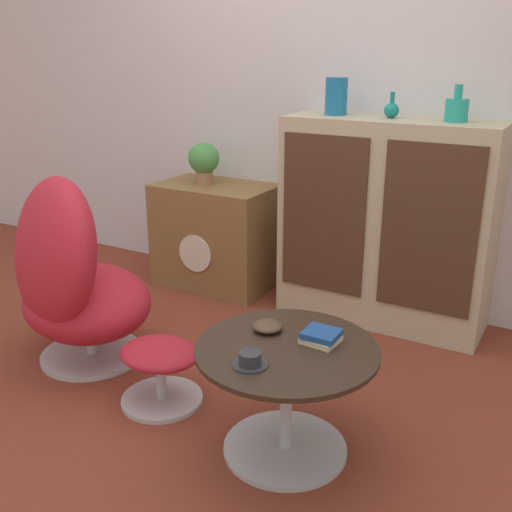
{
  "coord_description": "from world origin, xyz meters",
  "views": [
    {
      "loc": [
        1.37,
        -1.75,
        1.42
      ],
      "look_at": [
        0.12,
        0.42,
        0.55
      ],
      "focal_mm": 42.0,
      "sensor_mm": 36.0,
      "label": 1
    }
  ],
  "objects_px": {
    "ottoman": "(160,364)",
    "vase_inner_left": "(392,110)",
    "coffee_table": "(286,387)",
    "bowl": "(268,326)",
    "potted_plant": "(204,160)",
    "teacup": "(250,360)",
    "vase_inner_right": "(457,109)",
    "sideboard": "(386,223)",
    "egg_chair": "(71,279)",
    "book_stack": "(321,337)",
    "vase_leftmost": "(336,96)",
    "tv_console": "(216,235)"
  },
  "relations": [
    {
      "from": "bowl",
      "to": "tv_console",
      "type": "bearing_deg",
      "value": 130.57
    },
    {
      "from": "ottoman",
      "to": "book_stack",
      "type": "bearing_deg",
      "value": 5.33
    },
    {
      "from": "egg_chair",
      "to": "vase_leftmost",
      "type": "height_order",
      "value": "vase_leftmost"
    },
    {
      "from": "teacup",
      "to": "ottoman",
      "type": "bearing_deg",
      "value": 159.86
    },
    {
      "from": "ottoman",
      "to": "book_stack",
      "type": "height_order",
      "value": "book_stack"
    },
    {
      "from": "coffee_table",
      "to": "bowl",
      "type": "distance_m",
      "value": 0.23
    },
    {
      "from": "egg_chair",
      "to": "ottoman",
      "type": "distance_m",
      "value": 0.62
    },
    {
      "from": "potted_plant",
      "to": "teacup",
      "type": "bearing_deg",
      "value": -50.95
    },
    {
      "from": "ottoman",
      "to": "vase_inner_right",
      "type": "bearing_deg",
      "value": 57.21
    },
    {
      "from": "vase_inner_right",
      "to": "bowl",
      "type": "height_order",
      "value": "vase_inner_right"
    },
    {
      "from": "egg_chair",
      "to": "vase_inner_left",
      "type": "xyz_separation_m",
      "value": [
        1.07,
        1.19,
        0.71
      ]
    },
    {
      "from": "sideboard",
      "to": "teacup",
      "type": "xyz_separation_m",
      "value": [
        0.04,
        -1.48,
        -0.1
      ]
    },
    {
      "from": "sideboard",
      "to": "ottoman",
      "type": "height_order",
      "value": "sideboard"
    },
    {
      "from": "vase_leftmost",
      "to": "potted_plant",
      "type": "distance_m",
      "value": 0.92
    },
    {
      "from": "coffee_table",
      "to": "vase_inner_left",
      "type": "relative_size",
      "value": 5.1
    },
    {
      "from": "tv_console",
      "to": "potted_plant",
      "type": "xyz_separation_m",
      "value": [
        -0.08,
        0.0,
        0.46
      ]
    },
    {
      "from": "coffee_table",
      "to": "bowl",
      "type": "xyz_separation_m",
      "value": [
        -0.12,
        0.08,
        0.18
      ]
    },
    {
      "from": "vase_inner_right",
      "to": "vase_leftmost",
      "type": "bearing_deg",
      "value": 180.0
    },
    {
      "from": "tv_console",
      "to": "vase_inner_left",
      "type": "relative_size",
      "value": 5.56
    },
    {
      "from": "coffee_table",
      "to": "book_stack",
      "type": "xyz_separation_m",
      "value": [
        0.09,
        0.1,
        0.18
      ]
    },
    {
      "from": "tv_console",
      "to": "book_stack",
      "type": "distance_m",
      "value": 1.71
    },
    {
      "from": "vase_inner_right",
      "to": "teacup",
      "type": "xyz_separation_m",
      "value": [
        -0.27,
        -1.48,
        -0.7
      ]
    },
    {
      "from": "coffee_table",
      "to": "bowl",
      "type": "bearing_deg",
      "value": 146.59
    },
    {
      "from": "vase_leftmost",
      "to": "sideboard",
      "type": "bearing_deg",
      "value": -0.71
    },
    {
      "from": "vase_inner_right",
      "to": "potted_plant",
      "type": "height_order",
      "value": "vase_inner_right"
    },
    {
      "from": "bowl",
      "to": "vase_inner_left",
      "type": "bearing_deg",
      "value": 88.84
    },
    {
      "from": "vase_leftmost",
      "to": "vase_inner_right",
      "type": "height_order",
      "value": "vase_leftmost"
    },
    {
      "from": "egg_chair",
      "to": "teacup",
      "type": "distance_m",
      "value": 1.16
    },
    {
      "from": "egg_chair",
      "to": "book_stack",
      "type": "xyz_separation_m",
      "value": [
        1.26,
        -0.02,
        0.03
      ]
    },
    {
      "from": "ottoman",
      "to": "teacup",
      "type": "bearing_deg",
      "value": -20.14
    },
    {
      "from": "vase_leftmost",
      "to": "teacup",
      "type": "xyz_separation_m",
      "value": [
        0.35,
        -1.48,
        -0.74
      ]
    },
    {
      "from": "ottoman",
      "to": "vase_inner_left",
      "type": "height_order",
      "value": "vase_inner_left"
    },
    {
      "from": "egg_chair",
      "to": "book_stack",
      "type": "relative_size",
      "value": 7.07
    },
    {
      "from": "sideboard",
      "to": "teacup",
      "type": "relative_size",
      "value": 9.08
    },
    {
      "from": "book_stack",
      "to": "potted_plant",
      "type": "bearing_deg",
      "value": 137.98
    },
    {
      "from": "egg_chair",
      "to": "bowl",
      "type": "relative_size",
      "value": 8.23
    },
    {
      "from": "vase_leftmost",
      "to": "ottoman",
      "type": "bearing_deg",
      "value": -99.23
    },
    {
      "from": "vase_leftmost",
      "to": "tv_console",
      "type": "bearing_deg",
      "value": -177.72
    },
    {
      "from": "egg_chair",
      "to": "ottoman",
      "type": "xyz_separation_m",
      "value": [
        0.57,
        -0.08,
        -0.24
      ]
    },
    {
      "from": "egg_chair",
      "to": "book_stack",
      "type": "distance_m",
      "value": 1.26
    },
    {
      "from": "tv_console",
      "to": "vase_inner_left",
      "type": "distance_m",
      "value": 1.33
    },
    {
      "from": "bowl",
      "to": "sideboard",
      "type": "bearing_deg",
      "value": 88.19
    },
    {
      "from": "bowl",
      "to": "potted_plant",
      "type": "bearing_deg",
      "value": 132.66
    },
    {
      "from": "vase_inner_left",
      "to": "bowl",
      "type": "bearing_deg",
      "value": -91.16
    },
    {
      "from": "book_stack",
      "to": "bowl",
      "type": "bearing_deg",
      "value": -175.99
    },
    {
      "from": "ottoman",
      "to": "vase_inner_left",
      "type": "bearing_deg",
      "value": 68.33
    },
    {
      "from": "vase_inner_left",
      "to": "book_stack",
      "type": "xyz_separation_m",
      "value": [
        0.18,
        -1.21,
        -0.68
      ]
    },
    {
      "from": "egg_chair",
      "to": "vase_inner_right",
      "type": "bearing_deg",
      "value": 40.7
    },
    {
      "from": "tv_console",
      "to": "coffee_table",
      "type": "height_order",
      "value": "tv_console"
    },
    {
      "from": "sideboard",
      "to": "tv_console",
      "type": "bearing_deg",
      "value": -178.6
    }
  ]
}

